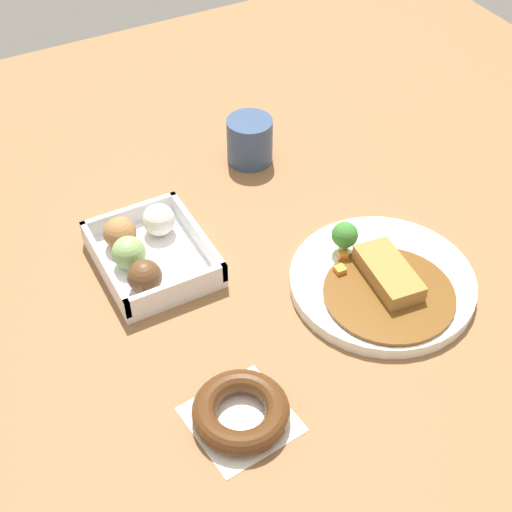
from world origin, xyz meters
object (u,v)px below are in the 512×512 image
(donut_box, at_px, (146,252))
(curry_plate, at_px, (382,280))
(chocolate_ring_donut, at_px, (241,412))
(coffee_mug, at_px, (250,140))

(donut_box, bearing_deg, curry_plate, 53.66)
(chocolate_ring_donut, height_order, coffee_mug, coffee_mug)
(curry_plate, bearing_deg, donut_box, -126.34)
(chocolate_ring_donut, bearing_deg, curry_plate, 110.23)
(curry_plate, distance_m, donut_box, 0.33)
(chocolate_ring_donut, bearing_deg, coffee_mug, 151.01)
(donut_box, distance_m, coffee_mug, 0.29)
(coffee_mug, bearing_deg, curry_plate, 3.58)
(curry_plate, bearing_deg, coffee_mug, -176.42)
(curry_plate, distance_m, coffee_mug, 0.35)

